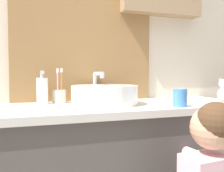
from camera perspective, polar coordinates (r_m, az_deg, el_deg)
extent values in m
cube|color=beige|center=(1.59, -2.34, 9.99)|extent=(3.20, 0.06, 2.50)
cube|color=olive|center=(1.55, -6.33, 16.71)|extent=(0.84, 0.02, 1.11)
cube|color=#B2C1CC|center=(1.55, -6.28, 16.76)|extent=(0.78, 0.01, 1.05)
cube|color=beige|center=(1.32, 1.13, -4.96)|extent=(1.43, 0.51, 0.03)
sphere|color=silver|center=(1.32, 18.77, -15.53)|extent=(0.02, 0.02, 0.02)
cylinder|color=white|center=(1.31, -1.70, -2.05)|extent=(0.35, 0.35, 0.10)
cylinder|color=silver|center=(1.31, -1.71, -0.04)|extent=(0.29, 0.29, 0.01)
cylinder|color=silver|center=(1.50, -3.91, -0.24)|extent=(0.02, 0.02, 0.16)
cylinder|color=silver|center=(1.42, -3.12, 2.84)|extent=(0.02, 0.16, 0.02)
cylinder|color=silver|center=(1.35, -2.23, 2.32)|extent=(0.02, 0.02, 0.02)
sphere|color=white|center=(1.53, -0.43, -1.82)|extent=(0.05, 0.05, 0.05)
cylinder|color=beige|center=(1.41, -11.96, -2.36)|extent=(0.07, 0.07, 0.07)
cylinder|color=orange|center=(1.41, -11.43, 0.31)|extent=(0.01, 0.01, 0.18)
cube|color=white|center=(1.40, -11.47, 3.52)|extent=(0.01, 0.02, 0.02)
cylinder|color=white|center=(1.42, -12.32, 0.21)|extent=(0.01, 0.01, 0.17)
cube|color=white|center=(1.42, -12.35, 3.27)|extent=(0.01, 0.02, 0.02)
cylinder|color=pink|center=(1.39, -12.30, 0.27)|extent=(0.01, 0.01, 0.18)
cube|color=white|center=(1.39, -12.33, 3.52)|extent=(0.01, 0.02, 0.02)
cylinder|color=white|center=(1.38, -15.66, -1.10)|extent=(0.06, 0.06, 0.14)
cylinder|color=silver|center=(1.37, -15.70, 2.26)|extent=(0.02, 0.02, 0.02)
cube|color=silver|center=(1.36, -15.69, 3.05)|extent=(0.02, 0.03, 0.02)
sphere|color=tan|center=(1.02, 21.98, -8.80)|extent=(0.17, 0.17, 0.17)
sphere|color=#4C331E|center=(1.00, 22.77, -7.66)|extent=(0.15, 0.15, 0.15)
cylinder|color=beige|center=(1.26, 17.54, -14.51)|extent=(0.07, 0.29, 0.05)
cylinder|color=pink|center=(1.36, 13.49, -11.42)|extent=(0.01, 0.05, 0.12)
ellipsoid|color=beige|center=(1.60, 24.09, -1.78)|extent=(0.07, 0.06, 0.08)
sphere|color=beige|center=(1.59, 24.14, 0.42)|extent=(0.05, 0.05, 0.05)
sphere|color=beige|center=(1.58, 23.61, 1.15)|extent=(0.02, 0.02, 0.02)
cylinder|color=#4789D1|center=(1.26, 15.26, -2.63)|extent=(0.07, 0.07, 0.09)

